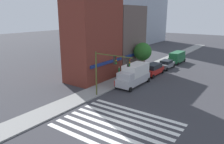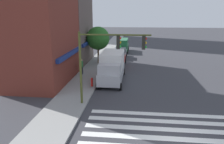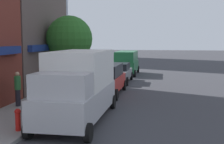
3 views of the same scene
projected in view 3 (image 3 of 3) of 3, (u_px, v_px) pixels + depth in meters
name	position (u px, v px, depth m)	size (l,w,h in m)	color
traffic_signal	(13.00, 13.00, 6.95)	(0.32, 5.24, 5.67)	#474C1E
box_truck_silver	(79.00, 85.00, 13.56)	(6.22, 2.42, 3.04)	#B7B7BC
suv_red	(106.00, 79.00, 20.09)	(4.73, 2.12, 1.94)	#B21E19
sedan_grey	(118.00, 72.00, 25.72)	(4.42, 2.02, 1.59)	slate
van_green	(127.00, 62.00, 31.41)	(5.01, 2.22, 2.34)	#1E6638
pedestrian_green_top	(18.00, 88.00, 15.87)	(0.32, 0.32, 1.77)	#23232D
fire_hydrant	(18.00, 119.00, 11.63)	(0.24, 0.24, 0.84)	red
street_tree	(69.00, 39.00, 21.52)	(3.19, 3.19, 5.04)	brown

